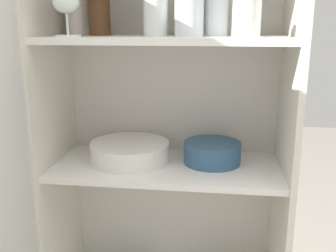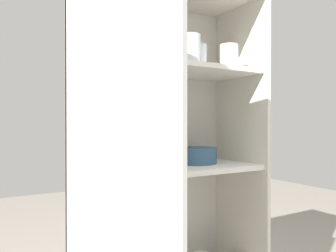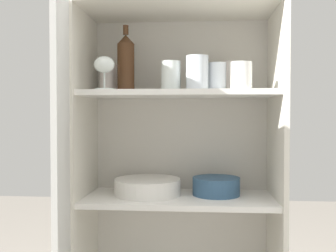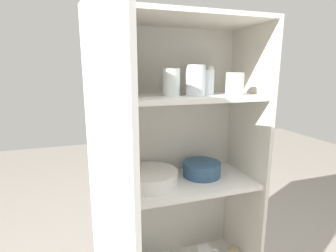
% 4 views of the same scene
% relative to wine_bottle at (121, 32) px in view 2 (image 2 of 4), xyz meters
% --- Properties ---
extents(cupboard_back_panel, '(0.75, 0.02, 1.54)m').
position_rel_wine_bottle_xyz_m(cupboard_back_panel, '(0.21, 0.15, -0.58)').
color(cupboard_back_panel, silver).
rests_on(cupboard_back_panel, ground_plane).
extents(cupboard_side_left, '(0.02, 0.35, 1.54)m').
position_rel_wine_bottle_xyz_m(cupboard_side_left, '(-0.16, -0.02, -0.58)').
color(cupboard_side_left, silver).
rests_on(cupboard_side_left, ground_plane).
extents(cupboard_side_right, '(0.02, 0.35, 1.54)m').
position_rel_wine_bottle_xyz_m(cupboard_side_right, '(0.57, -0.02, -0.58)').
color(cupboard_side_right, silver).
rests_on(cupboard_side_right, ground_plane).
extents(shelf_board_middle, '(0.71, 0.32, 0.02)m').
position_rel_wine_bottle_xyz_m(shelf_board_middle, '(0.21, -0.02, -0.52)').
color(shelf_board_middle, white).
extents(shelf_board_upper, '(0.71, 0.32, 0.02)m').
position_rel_wine_bottle_xyz_m(shelf_board_upper, '(0.21, -0.02, -0.12)').
color(shelf_board_upper, white).
extents(cupboard_door, '(0.10, 0.36, 1.54)m').
position_rel_wine_bottle_xyz_m(cupboard_door, '(-0.12, -0.38, -0.58)').
color(cupboard_door, silver).
rests_on(cupboard_door, ground_plane).
extents(tumbler_glass_0, '(0.07, 0.07, 0.11)m').
position_rel_wine_bottle_xyz_m(tumbler_glass_0, '(0.35, -0.01, -0.06)').
color(tumbler_glass_0, white).
rests_on(tumbler_glass_0, shelf_board_upper).
extents(tumbler_glass_1, '(0.08, 0.08, 0.13)m').
position_rel_wine_bottle_xyz_m(tumbler_glass_1, '(0.28, -0.06, -0.05)').
color(tumbler_glass_1, white).
rests_on(tumbler_glass_1, shelf_board_upper).
extents(tumbler_glass_2, '(0.07, 0.07, 0.11)m').
position_rel_wine_bottle_xyz_m(tumbler_glass_2, '(0.18, -0.03, -0.06)').
color(tumbler_glass_2, white).
rests_on(tumbler_glass_2, shelf_board_upper).
extents(tumbler_glass_3, '(0.07, 0.07, 0.11)m').
position_rel_wine_bottle_xyz_m(tumbler_glass_3, '(-0.08, 0.05, -0.06)').
color(tumbler_glass_3, silver).
rests_on(tumbler_glass_3, shelf_board_upper).
extents(tumbler_glass_4, '(0.08, 0.08, 0.10)m').
position_rel_wine_bottle_xyz_m(tumbler_glass_4, '(0.43, -0.11, -0.06)').
color(tumbler_glass_4, white).
rests_on(tumbler_glass_4, shelf_board_upper).
extents(tumbler_glass_5, '(0.06, 0.06, 0.13)m').
position_rel_wine_bottle_xyz_m(tumbler_glass_5, '(0.40, 0.08, -0.05)').
color(tumbler_glass_5, silver).
rests_on(tumbler_glass_5, shelf_board_upper).
extents(wine_glass_0, '(0.08, 0.08, 0.12)m').
position_rel_wine_bottle_xyz_m(wine_glass_0, '(-0.06, -0.12, -0.03)').
color(wine_glass_0, white).
rests_on(wine_glass_0, shelf_board_upper).
extents(wine_bottle, '(0.07, 0.07, 0.26)m').
position_rel_wine_bottle_xyz_m(wine_bottle, '(0.00, 0.00, 0.00)').
color(wine_bottle, '#4C2D19').
rests_on(wine_bottle, shelf_board_upper).
extents(plate_stack_white, '(0.26, 0.26, 0.06)m').
position_rel_wine_bottle_xyz_m(plate_stack_white, '(0.08, -0.00, -0.48)').
color(plate_stack_white, white).
rests_on(plate_stack_white, shelf_board_middle).
extents(mixing_bowl_large, '(0.18, 0.18, 0.07)m').
position_rel_wine_bottle_xyz_m(mixing_bowl_large, '(0.35, 0.01, -0.48)').
color(mixing_bowl_large, '#33567A').
rests_on(mixing_bowl_large, shelf_board_middle).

